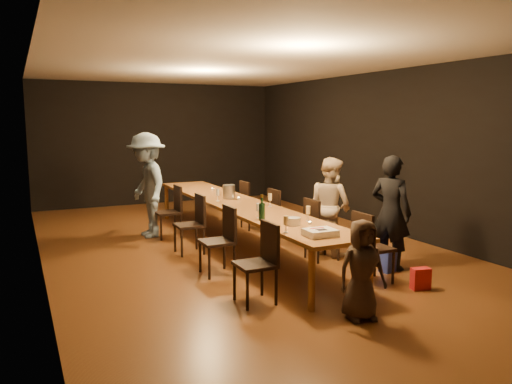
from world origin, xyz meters
name	(u,v)px	position (x,y,z in m)	size (l,w,h in m)	color
ground	(239,247)	(0.00, 0.00, 0.00)	(10.00, 10.00, 0.00)	#4F2413
room_shell	(238,121)	(0.00, 0.00, 2.08)	(6.04, 10.04, 3.02)	black
table	(238,206)	(0.00, 0.00, 0.70)	(0.90, 6.00, 0.75)	#94602B
chair_right_0	(374,247)	(0.85, -2.40, 0.47)	(0.42, 0.42, 0.93)	black
chair_right_1	(322,229)	(0.85, -1.20, 0.47)	(0.42, 0.42, 0.93)	black
chair_right_2	(284,215)	(0.85, 0.00, 0.47)	(0.42, 0.42, 0.93)	black
chair_right_3	(254,205)	(0.85, 1.20, 0.47)	(0.42, 0.42, 0.93)	black
chair_left_0	(255,264)	(-0.85, -2.40, 0.47)	(0.42, 0.42, 0.93)	black
chair_left_1	(217,241)	(-0.85, -1.20, 0.47)	(0.42, 0.42, 0.93)	black
chair_left_2	(189,224)	(-0.85, 0.00, 0.47)	(0.42, 0.42, 0.93)	black
chair_left_3	(168,212)	(-0.85, 1.20, 0.47)	(0.42, 0.42, 0.93)	black
woman_birthday	(391,212)	(1.45, -2.02, 0.81)	(0.59, 0.39, 1.62)	black
woman_tan	(330,206)	(1.15, -0.97, 0.76)	(0.74, 0.58, 1.52)	beige
man_blue	(147,185)	(-1.15, 1.45, 0.94)	(1.21, 0.70, 1.87)	#80A0C6
child	(362,270)	(-0.04, -3.31, 0.54)	(0.52, 0.34, 1.07)	#3B2B21
gift_bag_red	(421,279)	(1.20, -2.89, 0.14)	(0.23, 0.13, 0.27)	red
gift_bag_blue	(388,261)	(1.34, -2.13, 0.15)	(0.24, 0.16, 0.30)	#2739AD
birthday_cake	(320,233)	(-0.10, -2.59, 0.79)	(0.36, 0.30, 0.08)	white
plate_stack	(293,221)	(-0.08, -1.94, 0.80)	(0.18, 0.18, 0.10)	silver
champagne_bottle	(262,207)	(-0.30, -1.47, 0.93)	(0.08, 0.08, 0.36)	black
ice_bucket	(229,192)	(0.04, 0.49, 0.87)	(0.21, 0.21, 0.23)	silver
wineglass_0	(286,224)	(-0.37, -2.26, 0.85)	(0.06, 0.06, 0.21)	beige
wineglass_1	(308,214)	(0.23, -1.79, 0.85)	(0.06, 0.06, 0.21)	beige
wineglass_2	(258,211)	(-0.27, -1.30, 0.85)	(0.06, 0.06, 0.21)	silver
wineglass_3	(270,200)	(0.30, -0.54, 0.85)	(0.06, 0.06, 0.21)	beige
wineglass_4	(218,195)	(-0.25, 0.30, 0.85)	(0.06, 0.06, 0.21)	silver
wineglass_5	(232,190)	(0.20, 0.76, 0.85)	(0.06, 0.06, 0.21)	silver
tealight_near	(310,223)	(0.15, -1.96, 0.77)	(0.05, 0.05, 0.03)	#B2B7B2
tealight_mid	(239,198)	(0.15, 0.33, 0.77)	(0.05, 0.05, 0.03)	#B2B7B2
tealight_far	(212,189)	(0.15, 1.59, 0.77)	(0.05, 0.05, 0.03)	#B2B7B2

